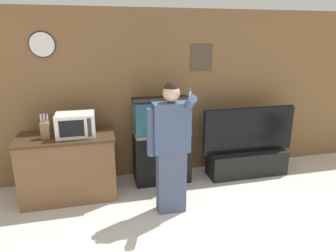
% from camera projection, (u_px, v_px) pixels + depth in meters
% --- Properties ---
extents(wall_back_paneled, '(10.00, 0.08, 2.60)m').
position_uv_depth(wall_back_paneled, '(161.00, 95.00, 4.74)').
color(wall_back_paneled, brown).
rests_on(wall_back_paneled, ground_plane).
extents(counter_island, '(1.29, 0.68, 0.91)m').
position_uv_depth(counter_island, '(69.00, 166.00, 4.18)').
color(counter_island, brown).
rests_on(counter_island, ground_plane).
extents(microwave, '(0.50, 0.38, 0.31)m').
position_uv_depth(microwave, '(76.00, 124.00, 4.02)').
color(microwave, white).
rests_on(microwave, counter_island).
extents(knife_block, '(0.11, 0.10, 0.32)m').
position_uv_depth(knife_block, '(45.00, 130.00, 3.91)').
color(knife_block, olive).
rests_on(knife_block, counter_island).
extents(aquarium_on_stand, '(0.86, 0.40, 1.32)m').
position_uv_depth(aquarium_on_stand, '(162.00, 141.00, 4.58)').
color(aquarium_on_stand, black).
rests_on(aquarium_on_stand, ground_plane).
extents(tv_on_stand, '(1.55, 0.40, 1.13)m').
position_uv_depth(tv_on_stand, '(247.00, 155.00, 4.89)').
color(tv_on_stand, black).
rests_on(tv_on_stand, ground_plane).
extents(person_standing, '(0.54, 0.40, 1.70)m').
position_uv_depth(person_standing, '(171.00, 147.00, 3.71)').
color(person_standing, '#424C66').
rests_on(person_standing, ground_plane).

